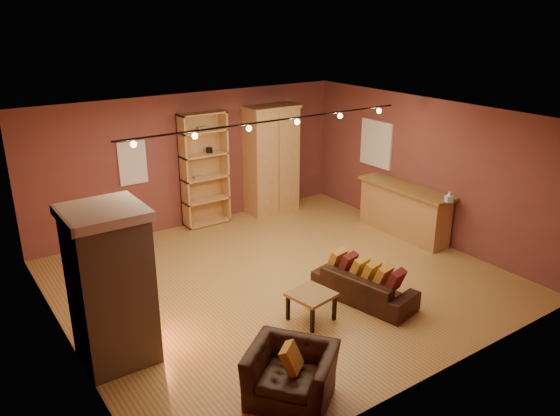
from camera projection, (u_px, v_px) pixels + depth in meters
floor at (281, 279)px, 9.39m from camera, size 7.00×7.00×0.00m
ceiling at (281, 118)px, 8.43m from camera, size 7.00×7.00×0.00m
back_wall at (193, 160)px, 11.42m from camera, size 7.00×0.02×2.80m
left_wall at (58, 254)px, 7.04m from camera, size 0.02×6.50×2.80m
right_wall at (426, 169)px, 10.78m from camera, size 0.02×6.50×2.80m
fireplace at (111, 286)px, 6.94m from camera, size 1.01×0.98×2.12m
back_window at (132, 163)px, 10.66m from camera, size 0.56×0.04×0.86m
bookcase at (203, 168)px, 11.47m from camera, size 0.99×0.38×2.42m
armoire at (271, 159)px, 12.19m from camera, size 1.19×0.68×2.42m
bar_counter at (404, 210)px, 11.09m from camera, size 0.59×2.17×1.04m
tissue_box at (449, 197)px, 10.00m from camera, size 0.17×0.17×0.23m
right_window at (376, 144)px, 11.76m from camera, size 0.05×0.90×1.00m
loveseat at (364, 280)px, 8.60m from camera, size 0.83×1.73×0.72m
armchair at (291, 366)px, 6.39m from camera, size 1.12×1.19×0.87m
coffee_table at (311, 297)px, 8.05m from camera, size 0.68×0.68×0.45m
track_rail at (274, 123)px, 8.62m from camera, size 5.20×0.09×0.13m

